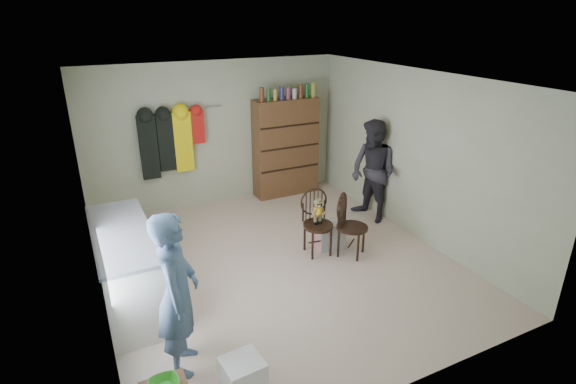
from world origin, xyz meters
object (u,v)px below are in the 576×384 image
chair_front (317,217)px  dresser (286,147)px  chair_far (349,222)px  counter (127,267)px

chair_front → dresser: size_ratio=0.46×
chair_far → dresser: size_ratio=0.45×
chair_far → counter: bearing=137.1°
dresser → chair_front: bearing=-105.4°
counter → dresser: bearing=35.7°
chair_far → dresser: bearing=45.2°
counter → chair_front: (2.59, 0.06, 0.07)m
counter → chair_front: size_ratio=1.97×
counter → dresser: dresser is taller
counter → chair_far: (2.95, -0.19, 0.03)m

